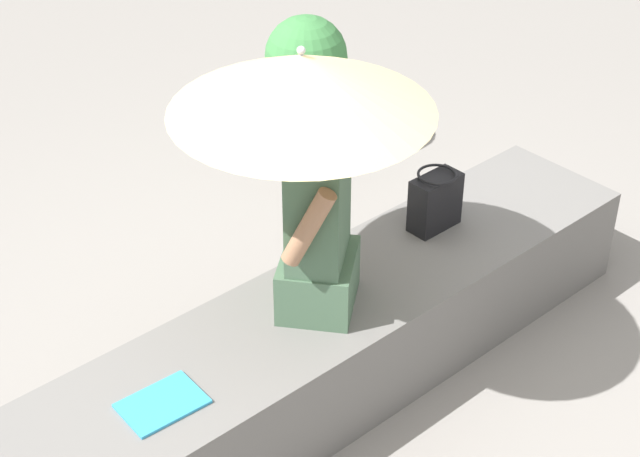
% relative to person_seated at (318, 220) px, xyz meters
% --- Properties ---
extents(ground_plane, '(14.00, 14.00, 0.00)m').
position_rel_person_seated_xyz_m(ground_plane, '(-0.01, 0.01, -0.84)').
color(ground_plane, gray).
extents(stone_bench, '(3.13, 0.61, 0.45)m').
position_rel_person_seated_xyz_m(stone_bench, '(-0.01, 0.01, -0.61)').
color(stone_bench, slate).
rests_on(stone_bench, ground).
extents(person_seated, '(0.49, 0.45, 0.90)m').
position_rel_person_seated_xyz_m(person_seated, '(0.00, 0.00, 0.00)').
color(person_seated, '#47664C').
rests_on(person_seated, stone_bench).
extents(parasol, '(0.95, 0.95, 1.06)m').
position_rel_person_seated_xyz_m(parasol, '(0.02, -0.07, 0.53)').
color(parasol, '#B7B7BC').
rests_on(parasol, stone_bench).
extents(handbag_black, '(0.23, 0.17, 0.27)m').
position_rel_person_seated_xyz_m(handbag_black, '(-0.73, -0.07, -0.26)').
color(handbag_black, black).
rests_on(handbag_black, stone_bench).
extents(magazine, '(0.29, 0.21, 0.01)m').
position_rel_person_seated_xyz_m(magazine, '(0.78, 0.07, -0.38)').
color(magazine, '#339ED1').
rests_on(magazine, stone_bench).
extents(planter_near, '(0.46, 0.46, 0.82)m').
position_rel_person_seated_xyz_m(planter_near, '(-1.29, -1.55, -0.40)').
color(planter_near, brown).
rests_on(planter_near, ground).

